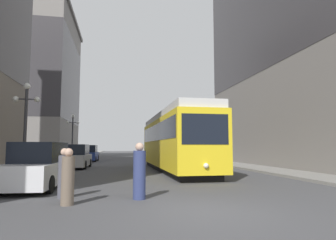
{
  "coord_description": "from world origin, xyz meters",
  "views": [
    {
      "loc": [
        -2.26,
        -7.22,
        1.65
      ],
      "look_at": [
        0.49,
        8.25,
        3.1
      ],
      "focal_mm": 30.87,
      "sensor_mm": 36.0,
      "label": 1
    }
  ],
  "objects": [
    {
      "name": "transit_bus",
      "position": [
        4.65,
        32.24,
        1.95
      ],
      "size": [
        2.97,
        12.08,
        3.45
      ],
      "rotation": [
        0.0,
        0.0,
        0.03
      ],
      "color": "black",
      "rests_on": "ground"
    },
    {
      "name": "ground_plane",
      "position": [
        0.0,
        0.0,
        0.0
      ],
      "size": [
        200.0,
        200.0,
        0.0
      ],
      "primitive_type": "plane",
      "color": "#424244"
    },
    {
      "name": "pedestrian_crossing_near",
      "position": [
        -1.53,
        2.04,
        0.83
      ],
      "size": [
        0.4,
        0.4,
        1.78
      ],
      "rotation": [
        0.0,
        0.0,
        4.63
      ],
      "color": "navy",
      "rests_on": "ground"
    },
    {
      "name": "lamp_post_left_near",
      "position": [
        -7.2,
        9.65,
        3.47
      ],
      "size": [
        1.41,
        0.36,
        5.01
      ],
      "color": "#333338",
      "rests_on": "sidewalk_left"
    },
    {
      "name": "lamp_post_left_far",
      "position": [
        -7.2,
        26.86,
        3.56
      ],
      "size": [
        1.41,
        0.36,
        5.15
      ],
      "color": "#333338",
      "rests_on": "sidewalk_left"
    },
    {
      "name": "pedestrian_crossing_far",
      "position": [
        -3.92,
        2.66,
        0.74
      ],
      "size": [
        0.36,
        0.36,
        1.6
      ],
      "rotation": [
        0.0,
        0.0,
        3.77
      ],
      "color": "#4C4C56",
      "rests_on": "ground"
    },
    {
      "name": "parked_car_right_far",
      "position": [
        5.3,
        18.31,
        0.84
      ],
      "size": [
        1.98,
        4.4,
        1.82
      ],
      "rotation": [
        0.0,
        0.0,
        3.17
      ],
      "color": "black",
      "rests_on": "ground"
    },
    {
      "name": "sidewalk_right",
      "position": [
        7.9,
        40.0,
        0.07
      ],
      "size": [
        2.6,
        120.0,
        0.15
      ],
      "primitive_type": "cube",
      "color": "gray",
      "rests_on": "ground"
    },
    {
      "name": "parked_car_left_mid",
      "position": [
        -5.3,
        26.51,
        0.84
      ],
      "size": [
        2.0,
        4.58,
        1.82
      ],
      "rotation": [
        0.0,
        0.0,
        -0.03
      ],
      "color": "black",
      "rests_on": "ground"
    },
    {
      "name": "building_left_midblock",
      "position": [
        -15.85,
        38.89,
        11.24
      ],
      "size": [
        13.89,
        18.18,
        21.84
      ],
      "color": "gray",
      "rests_on": "ground"
    },
    {
      "name": "sidewalk_left",
      "position": [
        -7.9,
        40.0,
        0.07
      ],
      "size": [
        2.6,
        120.0,
        0.15
      ],
      "primitive_type": "cube",
      "color": "gray",
      "rests_on": "ground"
    },
    {
      "name": "pedestrian_on_sidewalk",
      "position": [
        -3.6,
        1.45,
        0.75
      ],
      "size": [
        0.36,
        0.36,
        1.6
      ],
      "rotation": [
        0.0,
        0.0,
        4.1
      ],
      "color": "#6B5B4C",
      "rests_on": "ground"
    },
    {
      "name": "streetcar",
      "position": [
        1.64,
        12.56,
        2.1
      ],
      "size": [
        2.73,
        14.61,
        3.89
      ],
      "rotation": [
        0.0,
        0.0,
        0.01
      ],
      "color": "black",
      "rests_on": "ground"
    },
    {
      "name": "parked_car_left_far",
      "position": [
        -5.3,
        16.15,
        0.84
      ],
      "size": [
        2.01,
        4.73,
        1.82
      ],
      "rotation": [
        0.0,
        0.0,
        -0.03
      ],
      "color": "black",
      "rests_on": "ground"
    },
    {
      "name": "parked_car_left_near",
      "position": [
        -5.3,
        5.2,
        0.84
      ],
      "size": [
        2.1,
        4.88,
        1.82
      ],
      "rotation": [
        0.0,
        0.0,
        -0.06
      ],
      "color": "black",
      "rests_on": "ground"
    }
  ]
}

